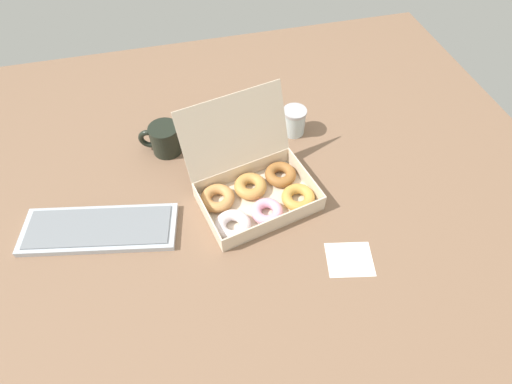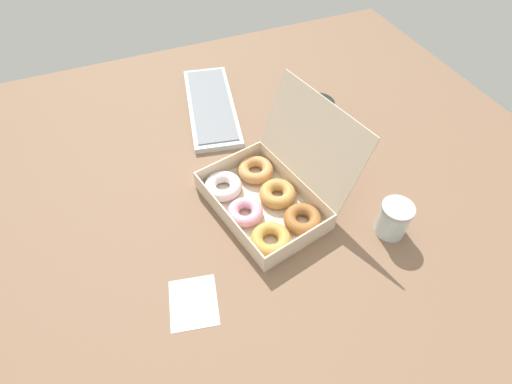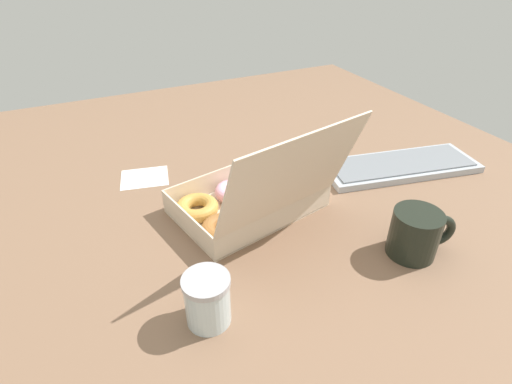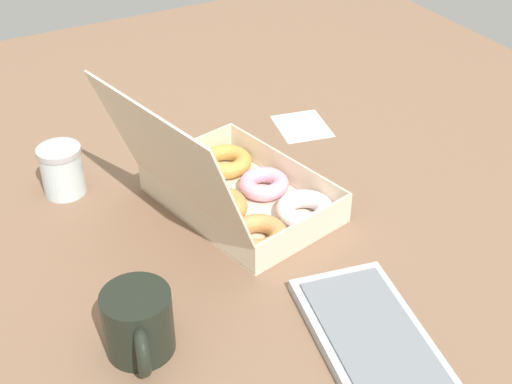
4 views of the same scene
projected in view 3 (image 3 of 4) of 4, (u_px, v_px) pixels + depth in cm
name	position (u px, v px, depth cm)	size (l,w,h in cm)	color
ground_plane	(230.00, 214.00, 91.85)	(180.00, 180.00, 2.00)	#826048
donut_box	(253.00, 199.00, 89.34)	(37.06, 35.65, 25.71)	beige
keyboard	(400.00, 166.00, 106.67)	(43.41, 22.26, 2.20)	#B3BBC6
coffee_mug	(417.00, 233.00, 76.87)	(13.20, 9.42, 9.54)	black
glass_jar	(207.00, 300.00, 63.31)	(7.68, 7.68, 9.14)	silver
paper_napkin	(145.00, 178.00, 103.43)	(11.90, 10.12, 0.15)	white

